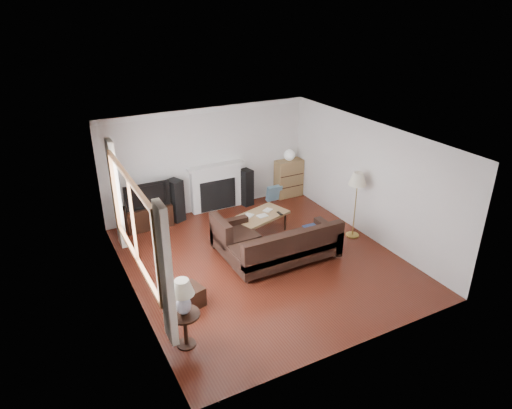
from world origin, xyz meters
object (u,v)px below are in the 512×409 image
bookshelf (289,178)px  sectional_sofa (286,245)px  floor_lamp (355,205)px  coffee_table (260,224)px  tv_stand (148,216)px  side_table (185,329)px

bookshelf → sectional_sofa: bearing=-122.3°
floor_lamp → coffee_table: bearing=150.0°
tv_stand → sectional_sofa: (1.94, -2.73, 0.12)m
sectional_sofa → side_table: 2.84m
bookshelf → floor_lamp: (0.10, -2.52, 0.25)m
coffee_table → bookshelf: bearing=25.8°
sectional_sofa → coffee_table: 1.27m
tv_stand → bookshelf: (3.70, 0.04, 0.23)m
bookshelf → sectional_sofa: (-1.76, -2.78, -0.11)m
tv_stand → floor_lamp: 4.57m
tv_stand → bookshelf: bookshelf is taller
tv_stand → coffee_table: (2.07, -1.48, -0.02)m
tv_stand → floor_lamp: bearing=-33.1°
bookshelf → side_table: bearing=-136.2°
sectional_sofa → side_table: (-2.51, -1.32, -0.09)m
tv_stand → floor_lamp: size_ratio=0.70×
tv_stand → bookshelf: bearing=0.6°
bookshelf → side_table: (-4.27, -4.09, -0.20)m
coffee_table → side_table: size_ratio=2.08×
bookshelf → sectional_sofa: bookshelf is taller
bookshelf → sectional_sofa: 3.29m
sectional_sofa → coffee_table: bearing=84.4°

